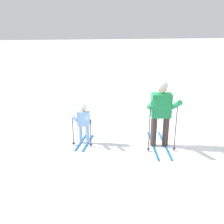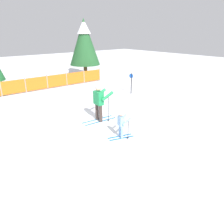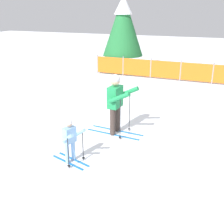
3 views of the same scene
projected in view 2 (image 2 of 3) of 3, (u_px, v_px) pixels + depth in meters
name	position (u px, v px, depth m)	size (l,w,h in m)	color
ground_plane	(92.00, 120.00, 9.99)	(60.00, 60.00, 0.00)	white
skier_adult	(99.00, 99.00, 9.56)	(1.62, 0.75, 1.70)	#1966B2
skier_child	(121.00, 122.00, 8.13)	(1.02, 0.57, 1.06)	#1966B2
safety_fence	(47.00, 82.00, 15.08)	(9.00, 0.21, 1.01)	gray
conifer_far	(84.00, 41.00, 18.56)	(2.61, 2.61, 4.85)	#4C3823
trail_marker	(131.00, 81.00, 13.93)	(0.07, 0.28, 1.30)	black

